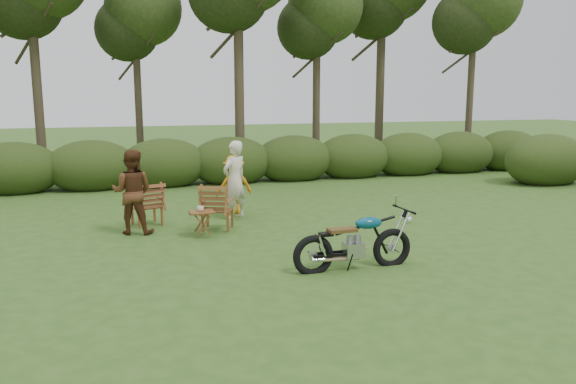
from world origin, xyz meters
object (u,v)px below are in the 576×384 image
object	(u,v)px
child	(234,213)
motorcycle	(353,268)
adult_a	(235,218)
side_table	(202,224)
cup	(200,209)
lawn_chair_right	(218,229)
lawn_chair_left	(147,225)
adult_b	(134,233)

from	to	relation	value
child	motorcycle	bearing A→B (deg)	94.93
adult_a	child	bearing A→B (deg)	-132.72
side_table	child	xyz separation A→B (m)	(1.01, 1.85, -0.25)
cup	adult_a	xyz separation A→B (m)	(0.94, 1.34, -0.54)
lawn_chair_right	lawn_chair_left	distance (m)	1.55
motorcycle	adult_b	distance (m)	4.57
cup	child	xyz separation A→B (m)	(1.03, 1.85, -0.54)
adult_b	child	world-z (taller)	adult_b
child	cup	bearing A→B (deg)	54.19
lawn_chair_right	cup	xyz separation A→B (m)	(-0.40, -0.49, 0.54)
motorcycle	side_table	distance (m)	3.29
motorcycle	lawn_chair_right	bearing A→B (deg)	115.45
lawn_chair_left	side_table	world-z (taller)	side_table
lawn_chair_right	adult_a	size ratio (longest dim) A/B	0.55
adult_a	lawn_chair_left	bearing A→B (deg)	-31.64
cup	adult_a	size ratio (longest dim) A/B	0.07
motorcycle	adult_b	bearing A→B (deg)	132.93
lawn_chair_right	adult_b	distance (m)	1.62
lawn_chair_right	child	bearing A→B (deg)	-91.69
motorcycle	lawn_chair_right	distance (m)	3.51
motorcycle	lawn_chair_left	xyz separation A→B (m)	(-2.86, 3.96, 0.00)
lawn_chair_right	lawn_chair_left	size ratio (longest dim) A/B	1.05
adult_a	child	size ratio (longest dim) A/B	1.28
cup	adult_b	xyz separation A→B (m)	(-1.20, 0.65, -0.54)
side_table	child	bearing A→B (deg)	61.39
motorcycle	adult_a	distance (m)	4.12
motorcycle	adult_a	world-z (taller)	adult_a
motorcycle	lawn_chair_left	size ratio (longest dim) A/B	2.09
adult_a	child	xyz separation A→B (m)	(0.09, 0.51, 0.00)
side_table	cup	size ratio (longest dim) A/B	3.93
cup	child	bearing A→B (deg)	60.80
side_table	child	world-z (taller)	child
lawn_chair_right	cup	bearing A→B (deg)	73.35
adult_a	adult_b	bearing A→B (deg)	-15.06
lawn_chair_right	side_table	xyz separation A→B (m)	(-0.38, -0.49, 0.25)
side_table	adult_a	distance (m)	1.65
motorcycle	child	xyz separation A→B (m)	(-0.92, 4.50, 0.00)
lawn_chair_right	adult_b	xyz separation A→B (m)	(-1.61, 0.16, 0.00)
lawn_chair_left	cup	bearing A→B (deg)	107.81
lawn_chair_right	side_table	world-z (taller)	side_table
lawn_chair_left	adult_b	size ratio (longest dim) A/B	0.54
cup	adult_b	distance (m)	1.47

